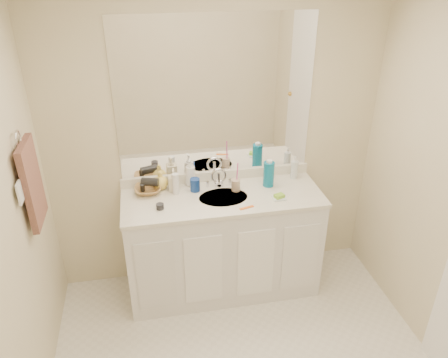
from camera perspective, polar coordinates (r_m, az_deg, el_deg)
wall_back at (r=3.40m, az=-1.05°, el=4.76°), size 2.60×0.02×2.40m
vanity_cabinet at (r=3.56m, az=-0.16°, el=-8.55°), size 1.50×0.55×0.85m
countertop at (r=3.31m, az=-0.17°, el=-2.43°), size 1.52×0.57×0.03m
backsplash at (r=3.51m, az=-0.97°, el=0.46°), size 1.52×0.03×0.08m
sink_basin at (r=3.29m, az=-0.10°, el=-2.55°), size 0.37×0.37×0.02m
faucet at (r=3.42m, az=-0.68°, el=-0.08°), size 0.02×0.02×0.11m
mirror at (r=3.27m, az=-1.09°, el=10.52°), size 1.48×0.01×1.20m
blue_mug at (r=3.35m, az=-3.80°, el=-0.76°), size 0.09×0.09×0.10m
tan_cup at (r=3.36m, az=1.55°, el=-0.80°), size 0.09×0.09×0.09m
toothbrush at (r=3.31m, az=1.74°, el=0.80°), size 0.01×0.03×0.18m
mouthwash_bottle at (r=3.42m, az=5.86°, el=0.64°), size 0.11×0.11×0.20m
clear_pump_bottle at (r=3.57m, az=9.16°, el=1.21°), size 0.07×0.07×0.15m
soap_dish at (r=3.29m, az=7.21°, el=-2.49°), size 0.10×0.08×0.01m
green_soap at (r=3.28m, az=7.23°, el=-2.21°), size 0.08×0.07×0.03m
orange_comb at (r=3.16m, az=2.99°, el=-3.75°), size 0.11×0.05×0.00m
dark_jar at (r=3.17m, az=-8.36°, el=-3.56°), size 0.06×0.06×0.04m
extra_white_bottle at (r=3.32m, az=-6.33°, el=-0.62°), size 0.05×0.05×0.16m
soap_bottle_white at (r=3.42m, az=-4.42°, el=0.88°), size 0.10×0.11×0.22m
soap_bottle_cream at (r=3.36m, az=-6.57°, el=-0.09°), size 0.09×0.09×0.18m
soap_bottle_yellow at (r=3.40m, az=-8.30°, el=-0.15°), size 0.12×0.12×0.15m
wicker_basket at (r=3.39m, az=-9.89°, el=-1.38°), size 0.21×0.21×0.05m
hair_dryer at (r=3.35m, az=-9.64°, el=-0.38°), size 0.14×0.10×0.06m
towel_ring at (r=2.84m, az=-25.30°, el=4.75°), size 0.01×0.11×0.11m
hand_towel at (r=2.95m, az=-23.76°, el=-0.55°), size 0.04×0.32×0.55m
switch_plate at (r=2.76m, az=-25.11°, el=-1.63°), size 0.01×0.08×0.13m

